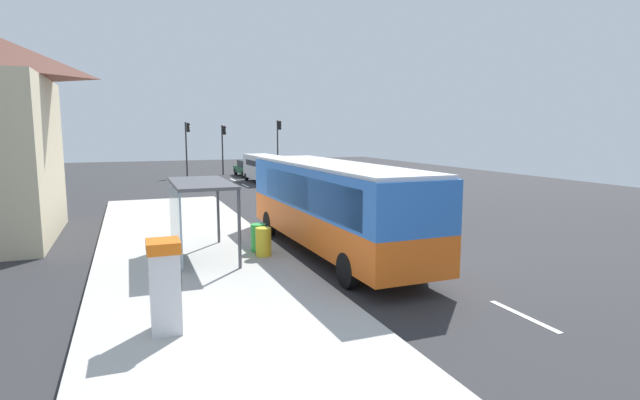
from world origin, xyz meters
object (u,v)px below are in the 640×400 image
Objects in this scene: recycling_bin_green at (258,238)px; bus_shelter at (191,200)px; sedan_near at (248,168)px; recycling_bin_yellow at (263,242)px; traffic_light_near_side at (278,139)px; ticket_machine at (165,285)px; white_van at (263,166)px; traffic_light_far_side at (187,141)px; bus at (331,202)px; traffic_light_median at (223,142)px.

recycling_bin_green is 0.24× the size of bus_shelter.
sedan_near is 4.68× the size of recycling_bin_yellow.
traffic_light_near_side is at bearing 72.86° from recycling_bin_yellow.
ticket_machine is 0.48× the size of bus_shelter.
bus_shelter is at bearing -109.57° from white_van.
recycling_bin_yellow is 32.37m from traffic_light_far_side.
bus is 2.49× the size of sedan_near.
ticket_machine is 0.40× the size of traffic_light_median.
traffic_light_near_side is 33.01m from bus_shelter.
bus is at bearing -6.89° from bus_shelter.
ticket_machine is (-9.89, -30.36, -0.17)m from white_van.
bus is at bearing -97.40° from sedan_near.
ticket_machine is at bearing -108.05° from white_van.
white_van is 7.63m from traffic_light_near_side.
recycling_bin_green is at bearing -107.51° from traffic_light_near_side.
traffic_light_far_side is at bearing 125.87° from white_van.
recycling_bin_yellow is at bearing -104.42° from white_van.
recycling_bin_green is at bearing -92.00° from traffic_light_far_side.
traffic_light_near_side is 8.64m from traffic_light_far_side.
ticket_machine is at bearing -137.04° from bus.
traffic_light_near_side reaches higher than white_van.
traffic_light_median is at bearing 86.33° from bus.
recycling_bin_yellow is 33.02m from traffic_light_near_side.
bus_shelter reaches higher than recycling_bin_green.
sedan_near is 37.81m from ticket_machine.
traffic_light_far_side is 1.27× the size of bus_shelter.
ticket_machine reaches higher than recycling_bin_green.
traffic_light_near_side is at bearing 68.83° from bus_shelter.
traffic_light_far_side is 1.05× the size of traffic_light_median.
sedan_near reaches higher than recycling_bin_green.
recycling_bin_yellow is 33.45m from traffic_light_median.
traffic_light_near_side reaches higher than bus.
ticket_machine is 6.50m from recycling_bin_yellow.
traffic_light_near_side is (3.30, 6.53, 2.17)m from white_van.
bus_shelter is at bearing -101.89° from traffic_light_median.
ticket_machine is 39.25m from traffic_light_near_side.
recycling_bin_yellow is (-2.49, -0.11, -1.19)m from bus.
traffic_light_far_side is at bearing 88.05° from recycling_bin_yellow.
recycling_bin_yellow is at bearing 57.40° from ticket_machine.
recycling_bin_yellow is at bearing -107.14° from traffic_light_near_side.
traffic_light_median reaches higher than ticket_machine.
bus_shelter reaches higher than white_van.
traffic_light_median is (2.11, 32.92, 1.38)m from bus.
traffic_light_median is (-5.09, 1.60, -0.29)m from traffic_light_near_side.
bus_shelter is at bearing 163.03° from recycling_bin_yellow.
recycling_bin_yellow is at bearing -177.52° from bus.
bus_shelter is at bearing -95.99° from traffic_light_far_side.
sedan_near is at bearing 78.16° from recycling_bin_yellow.
traffic_light_near_side is at bearing 77.04° from bus.
traffic_light_far_side reaches higher than recycling_bin_green.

